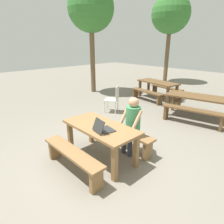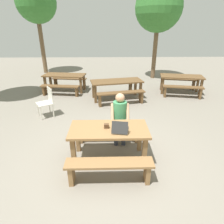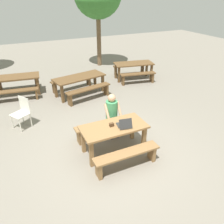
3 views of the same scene
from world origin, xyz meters
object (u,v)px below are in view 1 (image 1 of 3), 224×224
(picnic_table_front, at_px, (101,131))
(small_pouch, at_px, (100,123))
(tree_rear, at_px, (91,9))
(picnic_table_distant, at_px, (158,84))
(picnic_table_rear, at_px, (199,99))
(person_seated, at_px, (132,121))
(tree_left, at_px, (171,14))
(laptop, at_px, (103,128))
(plastic_chair, at_px, (114,98))

(picnic_table_front, xyz_separation_m, small_pouch, (-0.05, 0.02, 0.17))
(small_pouch, bearing_deg, tree_rear, 143.01)
(picnic_table_distant, bearing_deg, picnic_table_rear, -17.08)
(small_pouch, bearing_deg, person_seated, 63.74)
(tree_left, bearing_deg, small_pouch, -65.92)
(picnic_table_rear, bearing_deg, small_pouch, -107.40)
(small_pouch, bearing_deg, picnic_table_rear, 84.17)
(picnic_table_front, distance_m, person_seated, 0.71)
(person_seated, height_order, tree_left, tree_left)
(laptop, height_order, picnic_table_rear, laptop)
(person_seated, xyz_separation_m, tree_left, (-4.14, 7.94, 3.07))
(picnic_table_front, distance_m, laptop, 0.31)
(laptop, relative_size, tree_left, 0.08)
(tree_rear, bearing_deg, plastic_chair, -25.67)
(picnic_table_rear, xyz_separation_m, picnic_table_distant, (-2.23, 1.03, 0.00))
(laptop, height_order, tree_rear, tree_rear)
(person_seated, height_order, picnic_table_rear, person_seated)
(tree_rear, bearing_deg, picnic_table_rear, 1.80)
(picnic_table_rear, bearing_deg, picnic_table_front, -106.66)
(tree_left, height_order, tree_rear, tree_left)
(person_seated, distance_m, picnic_table_rear, 3.13)
(laptop, distance_m, small_pouch, 0.30)
(picnic_table_front, distance_m, picnic_table_rear, 3.79)
(picnic_table_front, bearing_deg, plastic_chair, 130.90)
(picnic_table_front, xyz_separation_m, person_seated, (0.26, 0.65, 0.12))
(picnic_table_rear, bearing_deg, tree_rear, 170.23)
(person_seated, distance_m, plastic_chair, 2.71)
(picnic_table_front, distance_m, tree_left, 9.95)
(picnic_table_front, distance_m, plastic_chair, 2.95)
(picnic_table_front, bearing_deg, picnic_table_distant, 111.47)
(small_pouch, distance_m, tree_rear, 6.64)
(picnic_table_rear, relative_size, picnic_table_distant, 1.12)
(plastic_chair, xyz_separation_m, tree_rear, (-2.89, 1.39, 3.20))
(picnic_table_rear, xyz_separation_m, tree_left, (-4.21, 4.82, 3.19))
(picnic_table_distant, bearing_deg, tree_rear, -150.22)
(picnic_table_distant, distance_m, tree_left, 5.34)
(tree_left, bearing_deg, tree_rear, -100.71)
(small_pouch, xyz_separation_m, tree_left, (-3.83, 8.57, 3.03))
(plastic_chair, bearing_deg, tree_rear, -147.77)
(small_pouch, distance_m, picnic_table_distant, 5.13)
(laptop, bearing_deg, small_pouch, -18.20)
(small_pouch, bearing_deg, plastic_chair, 130.48)
(laptop, bearing_deg, picnic_table_distant, -57.20)
(laptop, bearing_deg, person_seated, -83.53)
(plastic_chair, distance_m, tree_left, 7.44)
(plastic_chair, relative_size, picnic_table_rear, 0.44)
(person_seated, bearing_deg, plastic_chair, 144.33)
(plastic_chair, bearing_deg, picnic_table_rear, 92.30)
(picnic_table_front, xyz_separation_m, tree_rear, (-4.82, 3.61, 3.07))
(laptop, distance_m, picnic_table_rear, 3.90)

